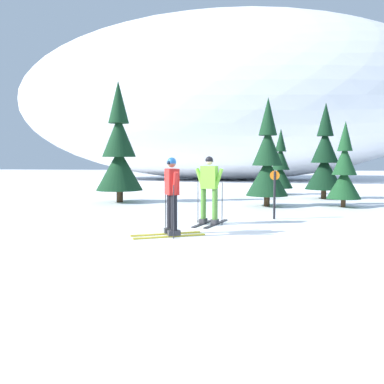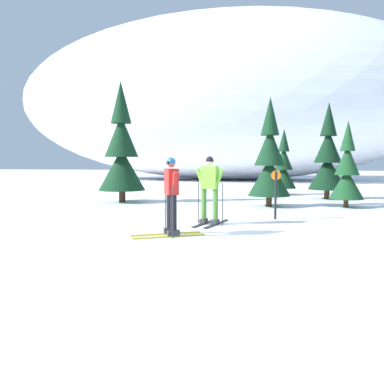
% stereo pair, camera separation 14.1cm
% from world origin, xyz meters
% --- Properties ---
extents(ground_plane, '(120.00, 120.00, 0.00)m').
position_xyz_m(ground_plane, '(0.00, 0.00, 0.00)').
color(ground_plane, white).
extents(skier_red_jacket, '(1.70, 1.15, 1.81)m').
position_xyz_m(skier_red_jacket, '(-1.58, -0.61, 0.96)').
color(skier_red_jacket, gold).
rests_on(skier_red_jacket, ground).
extents(skier_lime_jacket, '(0.86, 1.65, 1.85)m').
position_xyz_m(skier_lime_jacket, '(-0.88, 1.10, 0.98)').
color(skier_lime_jacket, black).
rests_on(skier_lime_jacket, ground).
extents(pine_tree_far_left, '(1.93, 1.93, 4.99)m').
position_xyz_m(pine_tree_far_left, '(-5.15, 6.28, 2.09)').
color(pine_tree_far_left, '#47301E').
rests_on(pine_tree_far_left, ground).
extents(pine_tree_center_left, '(1.58, 1.58, 4.09)m').
position_xyz_m(pine_tree_center_left, '(0.86, 5.64, 1.71)').
color(pine_tree_center_left, '#47301E').
rests_on(pine_tree_center_left, ground).
extents(pine_tree_center, '(1.29, 1.29, 3.34)m').
position_xyz_m(pine_tree_center, '(1.74, 10.97, 1.40)').
color(pine_tree_center, '#47301E').
rests_on(pine_tree_center, ground).
extents(pine_tree_center_right, '(1.67, 1.67, 4.32)m').
position_xyz_m(pine_tree_center_right, '(3.54, 8.99, 1.81)').
color(pine_tree_center_right, '#47301E').
rests_on(pine_tree_center_right, ground).
extents(pine_tree_far_right, '(1.23, 1.23, 3.19)m').
position_xyz_m(pine_tree_far_right, '(3.67, 5.77, 1.33)').
color(pine_tree_far_right, '#47301E').
rests_on(pine_tree_far_right, ground).
extents(snow_ridge_background, '(38.26, 15.48, 14.42)m').
position_xyz_m(snow_ridge_background, '(-2.06, 25.86, 7.21)').
color(snow_ridge_background, white).
rests_on(snow_ridge_background, ground).
extents(trail_marker_post, '(0.28, 0.07, 1.44)m').
position_xyz_m(trail_marker_post, '(0.93, 2.35, 0.82)').
color(trail_marker_post, black).
rests_on(trail_marker_post, ground).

